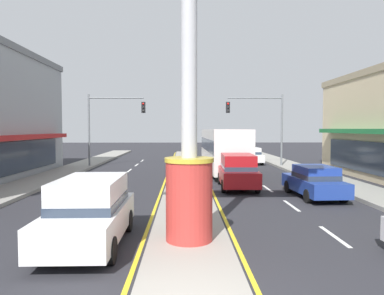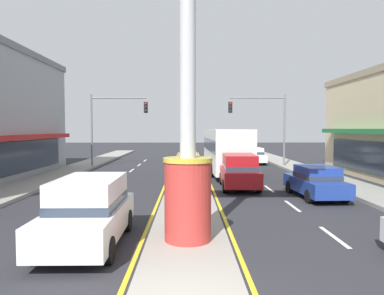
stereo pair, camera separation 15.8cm
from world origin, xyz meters
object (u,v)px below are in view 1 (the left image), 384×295
object	(u,v)px
district_sign	(189,88)
suv_near_left_lane	(238,171)
traffic_light_left_side	(110,118)
sedan_far_right_lane	(250,155)
suv_near_right_lane	(90,211)
sedan_kerb_right	(314,181)
traffic_light_right_side	(261,118)
bus_far_left_oncoming	(223,148)

from	to	relation	value
district_sign	suv_near_left_lane	world-z (taller)	district_sign
traffic_light_left_side	suv_near_left_lane	xyz separation A→B (m)	(9.22, -10.83, -3.26)
traffic_light_left_side	sedan_far_right_lane	distance (m)	13.39
district_sign	sedan_far_right_lane	xyz separation A→B (m)	(6.12, 23.65, -3.64)
district_sign	sedan_far_right_lane	distance (m)	24.70
suv_near_left_lane	suv_near_right_lane	bearing A→B (deg)	-120.61
sedan_far_right_lane	sedan_kerb_right	bearing A→B (deg)	-90.00
district_sign	traffic_light_right_side	xyz separation A→B (m)	(6.41, 20.24, -0.18)
traffic_light_left_side	suv_near_right_lane	xyz separation A→B (m)	(3.58, -20.36, -3.26)
traffic_light_right_side	sedan_far_right_lane	size ratio (longest dim) A/B	1.42
suv_near_left_lane	traffic_light_right_side	bearing A→B (deg)	71.38
traffic_light_right_side	bus_far_left_oncoming	bearing A→B (deg)	-138.76
suv_near_left_lane	bus_far_left_oncoming	bearing A→B (deg)	89.98
traffic_light_right_side	traffic_light_left_side	bearing A→B (deg)	179.17
bus_far_left_oncoming	suv_near_left_lane	bearing A→B (deg)	-90.02
district_sign	sedan_kerb_right	distance (m)	9.94
sedan_far_right_lane	suv_near_right_lane	bearing A→B (deg)	-110.76
traffic_light_right_side	suv_near_right_lane	world-z (taller)	traffic_light_right_side
traffic_light_right_side	suv_near_left_lane	size ratio (longest dim) A/B	1.33
district_sign	traffic_light_right_side	bearing A→B (deg)	72.44
district_sign	traffic_light_left_side	bearing A→B (deg)	107.41
traffic_light_right_side	suv_near_right_lane	bearing A→B (deg)	-114.57
suv_near_right_lane	suv_near_left_lane	world-z (taller)	same
traffic_light_left_side	sedan_kerb_right	xyz separation A→B (m)	(12.53, -13.49, -3.46)
traffic_light_left_side	traffic_light_right_side	distance (m)	12.81
sedan_far_right_lane	sedan_kerb_right	world-z (taller)	same
suv_near_right_lane	bus_far_left_oncoming	size ratio (longest dim) A/B	0.41
district_sign	suv_near_right_lane	world-z (taller)	district_sign
sedan_far_right_lane	district_sign	bearing A→B (deg)	-104.51
traffic_light_left_side	suv_near_left_lane	bearing A→B (deg)	-49.59
suv_near_right_lane	sedan_far_right_lane	size ratio (longest dim) A/B	1.06
suv_near_right_lane	sedan_kerb_right	world-z (taller)	suv_near_right_lane
suv_near_left_lane	sedan_kerb_right	world-z (taller)	suv_near_left_lane
traffic_light_right_side	sedan_kerb_right	size ratio (longest dim) A/B	1.42
sedan_far_right_lane	suv_near_left_lane	size ratio (longest dim) A/B	0.93
sedan_far_right_lane	bus_far_left_oncoming	distance (m)	7.41
suv_near_right_lane	sedan_kerb_right	bearing A→B (deg)	37.54
district_sign	suv_near_left_lane	bearing A→B (deg)	73.64
bus_far_left_oncoming	sedan_kerb_right	size ratio (longest dim) A/B	2.57
suv_near_left_lane	bus_far_left_oncoming	xyz separation A→B (m)	(0.00, 7.50, 0.88)
bus_far_left_oncoming	sedan_kerb_right	world-z (taller)	bus_far_left_oncoming
traffic_light_left_side	traffic_light_right_side	size ratio (longest dim) A/B	1.00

